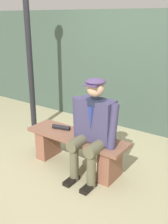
% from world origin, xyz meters
% --- Properties ---
extents(ground_plane, '(30.00, 30.00, 0.00)m').
position_xyz_m(ground_plane, '(0.00, 0.00, 0.00)').
color(ground_plane, tan).
extents(bench, '(1.43, 0.42, 0.48)m').
position_xyz_m(bench, '(0.00, 0.00, 0.30)').
color(bench, brown).
rests_on(bench, ground).
extents(seated_man, '(0.63, 0.60, 1.28)m').
position_xyz_m(seated_man, '(-0.30, 0.07, 0.71)').
color(seated_man, '#3A3758').
rests_on(seated_man, ground).
extents(rolled_magazine, '(0.27, 0.12, 0.06)m').
position_xyz_m(rolled_magazine, '(0.29, -0.03, 0.51)').
color(rolled_magazine, black).
rests_on(rolled_magazine, bench).
extents(stadium_wall, '(12.00, 0.24, 2.08)m').
position_xyz_m(stadium_wall, '(0.00, -1.74, 1.04)').
color(stadium_wall, '#3C4F43').
rests_on(stadium_wall, ground).
extents(lamp_post, '(0.22, 0.22, 2.76)m').
position_xyz_m(lamp_post, '(1.40, -0.57, 1.70)').
color(lamp_post, black).
rests_on(lamp_post, ground).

